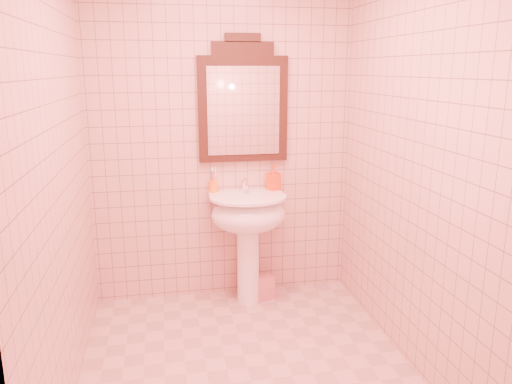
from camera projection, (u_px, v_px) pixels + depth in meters
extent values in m
plane|color=#C99D91|center=(247.00, 367.00, 3.07)|extent=(2.20, 2.20, 0.00)
cube|color=#D09C91|center=(222.00, 141.00, 3.82)|extent=(2.00, 0.02, 2.50)
cylinder|color=white|center=(248.00, 260.00, 3.85)|extent=(0.17, 0.17, 0.70)
ellipsoid|color=white|center=(248.00, 215.00, 3.74)|extent=(0.56, 0.46, 0.28)
cube|color=white|center=(245.00, 195.00, 3.87)|extent=(0.56, 0.15, 0.05)
cylinder|color=white|center=(248.00, 197.00, 3.71)|extent=(0.58, 0.58, 0.02)
cylinder|color=white|center=(245.00, 185.00, 3.85)|extent=(0.04, 0.04, 0.09)
cylinder|color=white|center=(246.00, 182.00, 3.79)|extent=(0.02, 0.10, 0.02)
cylinder|color=white|center=(247.00, 186.00, 3.75)|extent=(0.02, 0.02, 0.04)
cube|color=white|center=(244.00, 178.00, 3.85)|extent=(0.02, 0.07, 0.01)
cube|color=black|center=(243.00, 109.00, 3.76)|extent=(0.68, 0.05, 0.79)
cube|color=black|center=(243.00, 48.00, 3.66)|extent=(0.46, 0.05, 0.10)
cube|color=black|center=(243.00, 38.00, 3.64)|extent=(0.26, 0.05, 0.07)
cube|color=white|center=(244.00, 111.00, 3.74)|extent=(0.55, 0.01, 0.66)
cylinder|color=orange|center=(214.00, 186.00, 3.82)|extent=(0.07, 0.07, 0.09)
cylinder|color=silver|center=(216.00, 181.00, 3.82)|extent=(0.01, 0.01, 0.17)
cylinder|color=#338CD8|center=(212.00, 181.00, 3.83)|extent=(0.01, 0.01, 0.17)
cylinder|color=#E5334C|center=(213.00, 182.00, 3.80)|extent=(0.01, 0.01, 0.17)
imported|color=#DB4212|center=(273.00, 178.00, 3.89)|extent=(0.12, 0.12, 0.20)
cube|color=#D17C7B|center=(263.00, 287.00, 3.96)|extent=(0.18, 0.15, 0.19)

